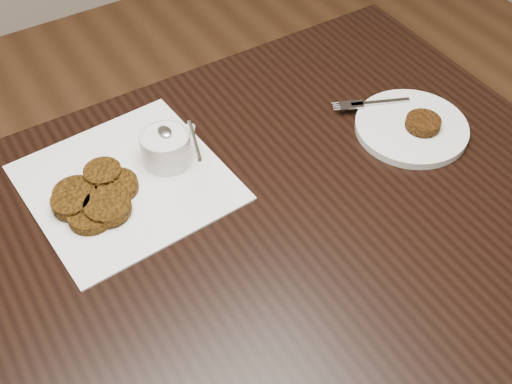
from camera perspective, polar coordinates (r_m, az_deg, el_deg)
napkin at (r=1.05m, az=-11.43°, el=0.83°), size 0.32×0.32×0.00m
sauce_ramekin at (r=1.03m, az=-8.18°, el=5.17°), size 0.13×0.13×0.12m
patty_cluster at (r=1.02m, az=-14.41°, el=-0.44°), size 0.28×0.28×0.02m
plate_with_patty at (r=1.15m, az=13.72°, el=5.88°), size 0.26×0.26×0.03m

